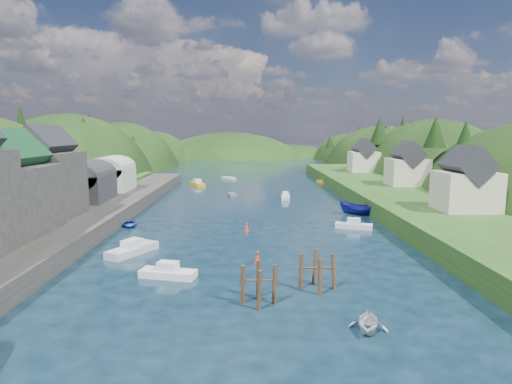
{
  "coord_description": "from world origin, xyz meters",
  "views": [
    {
      "loc": [
        -1.11,
        -32.08,
        12.62
      ],
      "look_at": [
        0.0,
        28.0,
        4.0
      ],
      "focal_mm": 30.0,
      "sensor_mm": 36.0,
      "label": 1
    }
  ],
  "objects_px": {
    "piling_cluster_near": "(259,288)",
    "channel_buoy_far": "(247,227)",
    "channel_buoy_near": "(257,258)",
    "piling_cluster_far": "(317,275)"
  },
  "relations": [
    {
      "from": "piling_cluster_near",
      "to": "channel_buoy_far",
      "type": "height_order",
      "value": "piling_cluster_near"
    },
    {
      "from": "channel_buoy_far",
      "to": "piling_cluster_near",
      "type": "bearing_deg",
      "value": -87.68
    },
    {
      "from": "piling_cluster_near",
      "to": "channel_buoy_near",
      "type": "relative_size",
      "value": 3.23
    },
    {
      "from": "piling_cluster_near",
      "to": "piling_cluster_far",
      "type": "bearing_deg",
      "value": 31.11
    },
    {
      "from": "channel_buoy_near",
      "to": "channel_buoy_far",
      "type": "distance_m",
      "value": 13.32
    },
    {
      "from": "channel_buoy_near",
      "to": "channel_buoy_far",
      "type": "relative_size",
      "value": 1.0
    },
    {
      "from": "piling_cluster_near",
      "to": "channel_buoy_far",
      "type": "bearing_deg",
      "value": 92.32
    },
    {
      "from": "piling_cluster_near",
      "to": "channel_buoy_near",
      "type": "height_order",
      "value": "piling_cluster_near"
    },
    {
      "from": "channel_buoy_near",
      "to": "piling_cluster_far",
      "type": "bearing_deg",
      "value": -56.44
    },
    {
      "from": "channel_buoy_near",
      "to": "channel_buoy_far",
      "type": "xyz_separation_m",
      "value": [
        -1.06,
        13.28,
        0.0
      ]
    }
  ]
}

